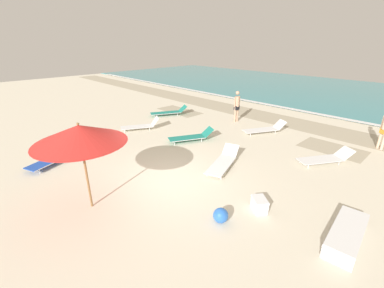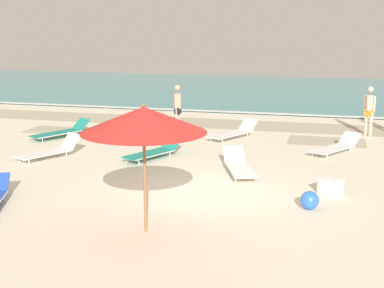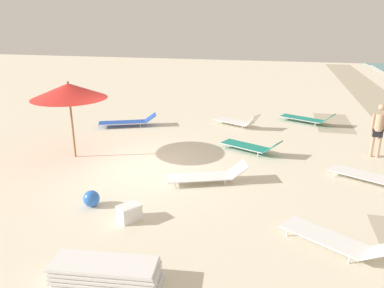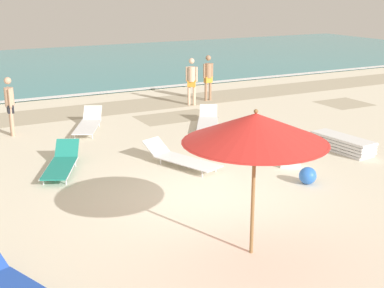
% 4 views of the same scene
% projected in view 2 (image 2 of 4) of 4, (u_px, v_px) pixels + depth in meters
% --- Properties ---
extents(ground_plane, '(60.00, 60.00, 0.16)m').
position_uv_depth(ground_plane, '(200.00, 199.00, 12.38)').
color(ground_plane, beige).
extents(ocean_water, '(60.00, 18.18, 0.07)m').
position_uv_depth(ocean_water, '(285.00, 91.00, 32.13)').
color(ocean_water, teal).
rests_on(ocean_water, ground_plane).
extents(beach_umbrella, '(2.34, 2.34, 2.47)m').
position_uv_depth(beach_umbrella, '(144.00, 120.00, 9.77)').
color(beach_umbrella, olive).
rests_on(beach_umbrella, ground_plane).
extents(sun_lounger_under_umbrella, '(1.43, 2.02, 0.62)m').
position_uv_depth(sun_lounger_under_umbrella, '(50.00, 151.00, 15.87)').
color(sun_lounger_under_umbrella, white).
rests_on(sun_lounger_under_umbrella, ground_plane).
extents(sun_lounger_near_water_left, '(1.52, 2.29, 0.54)m').
position_uv_depth(sun_lounger_near_water_left, '(61.00, 131.00, 18.84)').
color(sun_lounger_near_water_left, '#1E8475').
rests_on(sun_lounger_near_water_left, ground_plane).
extents(sun_lounger_near_water_right, '(1.33, 2.27, 0.51)m').
position_uv_depth(sun_lounger_near_water_right, '(239.00, 165.00, 14.26)').
color(sun_lounger_near_water_right, white).
rests_on(sun_lounger_near_water_right, ground_plane).
extents(sun_lounger_mid_beach_solo, '(1.61, 2.12, 0.52)m').
position_uv_depth(sun_lounger_mid_beach_solo, '(336.00, 147.00, 16.48)').
color(sun_lounger_mid_beach_solo, white).
rests_on(sun_lounger_mid_beach_solo, ground_plane).
extents(sun_lounger_mid_beach_pair_a, '(1.44, 2.14, 0.55)m').
position_uv_depth(sun_lounger_mid_beach_pair_a, '(154.00, 151.00, 15.86)').
color(sun_lounger_mid_beach_pair_a, '#1E8475').
rests_on(sun_lounger_mid_beach_pair_a, ground_plane).
extents(sun_lounger_mid_beach_pair_b, '(1.54, 2.23, 0.56)m').
position_uv_depth(sun_lounger_mid_beach_pair_b, '(234.00, 132.00, 18.67)').
color(sun_lounger_mid_beach_pair_b, white).
rests_on(sun_lounger_mid_beach_pair_b, ground_plane).
extents(beachgoer_wading_adult, '(0.27, 0.45, 1.76)m').
position_uv_depth(beachgoer_wading_adult, '(178.00, 106.00, 19.54)').
color(beachgoer_wading_adult, tan).
rests_on(beachgoer_wading_adult, ground_plane).
extents(beachgoer_strolling_adult, '(0.38, 0.32, 1.76)m').
position_uv_depth(beachgoer_strolling_adult, '(369.00, 108.00, 19.01)').
color(beachgoer_strolling_adult, beige).
rests_on(beachgoer_strolling_adult, ground_plane).
extents(beach_ball, '(0.40, 0.40, 0.40)m').
position_uv_depth(beach_ball, '(310.00, 200.00, 11.44)').
color(beach_ball, blue).
rests_on(beach_ball, ground_plane).
extents(cooler_box, '(0.61, 0.58, 0.37)m').
position_uv_depth(cooler_box, '(330.00, 187.00, 12.42)').
color(cooler_box, white).
rests_on(cooler_box, ground_plane).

